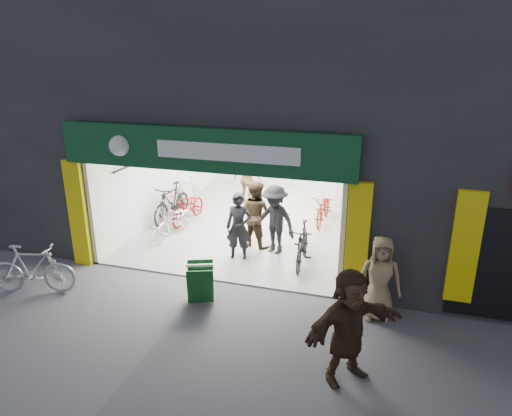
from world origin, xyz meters
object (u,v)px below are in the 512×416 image
at_px(bike_left_front, 175,221).
at_px(bike_right_front, 302,245).
at_px(pedestrian_near, 379,278).
at_px(sandwich_board, 200,282).
at_px(parked_bike, 32,269).

height_order(bike_left_front, bike_right_front, bike_right_front).
height_order(bike_right_front, pedestrian_near, pedestrian_near).
bearing_deg(bike_right_front, sandwich_board, -128.87).
distance_m(bike_left_front, parked_bike, 4.03).
xyz_separation_m(bike_right_front, pedestrian_near, (1.85, -1.86, 0.32)).
height_order(parked_bike, pedestrian_near, pedestrian_near).
bearing_deg(bike_right_front, parked_bike, -153.48).
distance_m(bike_left_front, sandwich_board, 3.70).
xyz_separation_m(parked_bike, sandwich_board, (3.58, 0.67, -0.10)).
relative_size(bike_right_front, pedestrian_near, 1.04).
bearing_deg(pedestrian_near, bike_left_front, 147.44).
xyz_separation_m(pedestrian_near, sandwich_board, (-3.52, -0.45, -0.39)).
xyz_separation_m(bike_left_front, sandwich_board, (2.08, -3.07, -0.02)).
relative_size(bike_left_front, bike_right_front, 1.04).
bearing_deg(sandwich_board, bike_left_front, 102.70).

